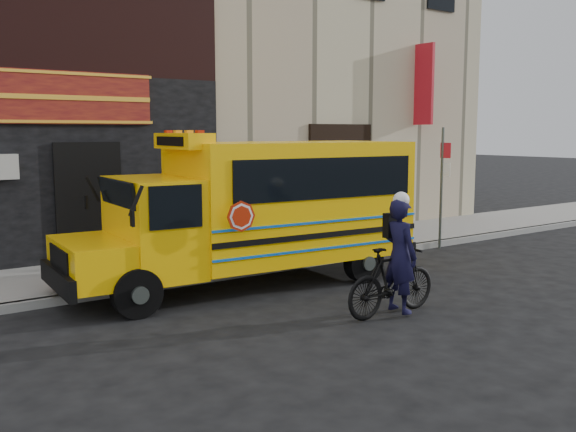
# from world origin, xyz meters

# --- Properties ---
(ground) EXTENTS (120.00, 120.00, 0.00)m
(ground) POSITION_xyz_m (0.00, 0.00, 0.00)
(ground) COLOR black
(ground) RESTS_ON ground
(curb) EXTENTS (40.00, 0.20, 0.15)m
(curb) POSITION_xyz_m (0.00, 2.60, 0.07)
(curb) COLOR gray
(curb) RESTS_ON ground
(sidewalk) EXTENTS (40.00, 3.00, 0.15)m
(sidewalk) POSITION_xyz_m (0.00, 4.10, 0.07)
(sidewalk) COLOR gray
(sidewalk) RESTS_ON ground
(building) EXTENTS (20.00, 10.70, 12.00)m
(building) POSITION_xyz_m (-0.04, 10.45, 6.13)
(building) COLOR #B6AC88
(building) RESTS_ON sidewalk
(school_bus) EXTENTS (7.02, 2.58, 2.92)m
(school_bus) POSITION_xyz_m (-1.03, 1.85, 1.51)
(school_bus) COLOR black
(school_bus) RESTS_ON ground
(sign_pole) EXTENTS (0.12, 0.26, 3.05)m
(sign_pole) POSITION_xyz_m (4.74, 2.38, 1.69)
(sign_pole) COLOR #444D47
(sign_pole) RESTS_ON ground
(bicycle) EXTENTS (1.88, 0.54, 1.13)m
(bicycle) POSITION_xyz_m (-0.50, -1.17, 0.56)
(bicycle) COLOR black
(bicycle) RESTS_ON ground
(cyclist) EXTENTS (0.45, 0.68, 1.84)m
(cyclist) POSITION_xyz_m (-0.39, -1.22, 0.92)
(cyclist) COLOR black
(cyclist) RESTS_ON ground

